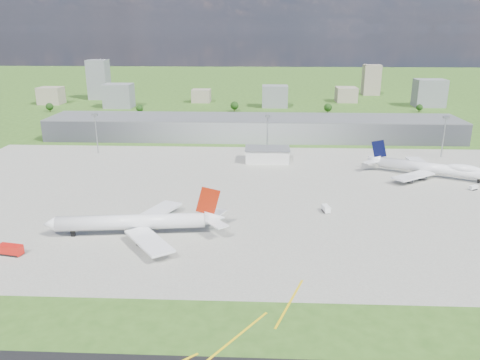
{
  "coord_description": "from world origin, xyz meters",
  "views": [
    {
      "loc": [
        5.52,
        -176.08,
        77.3
      ],
      "look_at": [
        -3.78,
        34.54,
        9.0
      ],
      "focal_mm": 35.0,
      "sensor_mm": 36.0,
      "label": 1
    }
  ],
  "objects_px": {
    "airliner_blue_quad": "(433,168)",
    "van_white_far": "(473,188)",
    "airliner_red_twin": "(138,222)",
    "van_white_near": "(326,209)",
    "tug_yellow": "(188,219)",
    "fire_truck": "(11,250)"
  },
  "relations": [
    {
      "from": "airliner_red_twin",
      "to": "van_white_near",
      "type": "xyz_separation_m",
      "value": [
        76.79,
        27.18,
        -3.7
      ]
    },
    {
      "from": "van_white_near",
      "to": "tug_yellow",
      "type": "bearing_deg",
      "value": 91.98
    },
    {
      "from": "airliner_red_twin",
      "to": "van_white_far",
      "type": "xyz_separation_m",
      "value": [
        154.82,
        60.33,
        -3.97
      ]
    },
    {
      "from": "airliner_blue_quad",
      "to": "tug_yellow",
      "type": "relative_size",
      "value": 15.11
    },
    {
      "from": "airliner_red_twin",
      "to": "fire_truck",
      "type": "distance_m",
      "value": 45.85
    },
    {
      "from": "fire_truck",
      "to": "van_white_near",
      "type": "distance_m",
      "value": 127.05
    },
    {
      "from": "airliner_blue_quad",
      "to": "van_white_far",
      "type": "bearing_deg",
      "value": -33.27
    },
    {
      "from": "airliner_blue_quad",
      "to": "van_white_far",
      "type": "xyz_separation_m",
      "value": [
        13.15,
        -21.12,
        -3.81
      ]
    },
    {
      "from": "fire_truck",
      "to": "van_white_near",
      "type": "relative_size",
      "value": 1.5
    },
    {
      "from": "van_white_near",
      "to": "airliner_blue_quad",
      "type": "bearing_deg",
      "value": -60.87
    },
    {
      "from": "fire_truck",
      "to": "van_white_far",
      "type": "bearing_deg",
      "value": 32.98
    },
    {
      "from": "van_white_far",
      "to": "fire_truck",
      "type": "bearing_deg",
      "value": 174.62
    },
    {
      "from": "tug_yellow",
      "to": "van_white_near",
      "type": "distance_m",
      "value": 60.73
    },
    {
      "from": "fire_truck",
      "to": "airliner_blue_quad",
      "type": "bearing_deg",
      "value": 39.72
    },
    {
      "from": "fire_truck",
      "to": "tug_yellow",
      "type": "bearing_deg",
      "value": 40.19
    },
    {
      "from": "airliner_red_twin",
      "to": "tug_yellow",
      "type": "distance_m",
      "value": 22.7
    },
    {
      "from": "airliner_blue_quad",
      "to": "tug_yellow",
      "type": "height_order",
      "value": "airliner_blue_quad"
    },
    {
      "from": "airliner_blue_quad",
      "to": "van_white_near",
      "type": "height_order",
      "value": "airliner_blue_quad"
    },
    {
      "from": "airliner_blue_quad",
      "to": "van_white_far",
      "type": "height_order",
      "value": "airliner_blue_quad"
    },
    {
      "from": "airliner_red_twin",
      "to": "van_white_near",
      "type": "height_order",
      "value": "airliner_red_twin"
    },
    {
      "from": "tug_yellow",
      "to": "van_white_near",
      "type": "height_order",
      "value": "van_white_near"
    },
    {
      "from": "airliner_blue_quad",
      "to": "fire_truck",
      "type": "height_order",
      "value": "airliner_blue_quad"
    }
  ]
}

